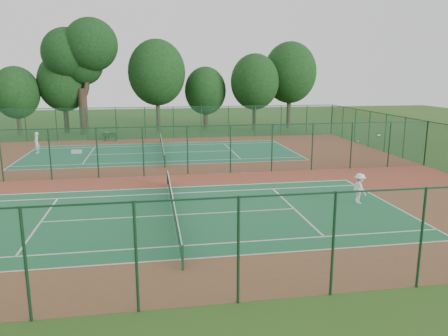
{
  "coord_description": "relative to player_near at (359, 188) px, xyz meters",
  "views": [
    {
      "loc": [
        -0.99,
        -30.27,
        7.08
      ],
      "look_at": [
        3.21,
        -5.5,
        1.6
      ],
      "focal_mm": 35.0,
      "sensor_mm": 36.0,
      "label": 1
    }
  ],
  "objects": [
    {
      "name": "tennis_net_near",
      "position": [
        -10.25,
        -0.38,
        -0.32
      ],
      "size": [
        0.1,
        12.9,
        0.97
      ],
      "color": "#153B20",
      "rests_on": "ground"
    },
    {
      "name": "evergreen_row",
      "position": [
        -9.75,
        32.87,
        -0.86
      ],
      "size": [
        39.0,
        5.0,
        12.0
      ],
      "primitive_type": null,
      "color": "black",
      "rests_on": "ground"
    },
    {
      "name": "ground",
      "position": [
        -10.25,
        8.62,
        -0.86
      ],
      "size": [
        120.0,
        120.0,
        0.0
      ],
      "primitive_type": "plane",
      "color": "#294C17",
      "rests_on": "ground"
    },
    {
      "name": "fence_north",
      "position": [
        -10.25,
        26.62,
        0.9
      ],
      "size": [
        40.0,
        0.09,
        3.5
      ],
      "color": "#194B2C",
      "rests_on": "ground"
    },
    {
      "name": "fence_east",
      "position": [
        9.75,
        8.62,
        0.9
      ],
      "size": [
        0.09,
        36.0,
        3.5
      ],
      "rotation": [
        0.0,
        0.0,
        1.57
      ],
      "color": "#1B5237",
      "rests_on": "ground"
    },
    {
      "name": "red_pad",
      "position": [
        -10.25,
        8.62,
        -0.86
      ],
      "size": [
        40.0,
        36.0,
        0.01
      ],
      "primitive_type": "cube",
      "color": "brown",
      "rests_on": "ground"
    },
    {
      "name": "kit_bag",
      "position": [
        -17.88,
        18.61,
        -0.69
      ],
      "size": [
        0.91,
        0.45,
        0.33
      ],
      "primitive_type": "cube",
      "rotation": [
        0.0,
        0.0,
        -0.15
      ],
      "color": "white",
      "rests_on": "red_pad"
    },
    {
      "name": "fence_divider",
      "position": [
        -10.25,
        8.62,
        0.9
      ],
      "size": [
        40.0,
        0.09,
        3.5
      ],
      "color": "#184828",
      "rests_on": "ground"
    },
    {
      "name": "court_near",
      "position": [
        -10.25,
        -0.38,
        -0.85
      ],
      "size": [
        23.77,
        10.97,
        0.01
      ],
      "primitive_type": "cube",
      "color": "#1E5F39",
      "rests_on": "red_pad"
    },
    {
      "name": "fence_south",
      "position": [
        -10.25,
        -9.38,
        0.9
      ],
      "size": [
        40.0,
        0.09,
        3.5
      ],
      "color": "#1B512E",
      "rests_on": "ground"
    },
    {
      "name": "big_tree",
      "position": [
        -18.82,
        31.92,
        8.52
      ],
      "size": [
        8.63,
        6.32,
        13.25
      ],
      "color": "#34241C",
      "rests_on": "ground"
    },
    {
      "name": "stray_ball_a",
      "position": [
        -6.58,
        8.34,
        -0.82
      ],
      "size": [
        0.06,
        0.06,
        0.06
      ],
      "primitive_type": "sphere",
      "color": "gold",
      "rests_on": "red_pad"
    },
    {
      "name": "player_far",
      "position": [
        -21.35,
        19.25,
        0.11
      ],
      "size": [
        0.47,
        0.71,
        1.9
      ],
      "primitive_type": "imported",
      "rotation": [
        0.0,
        0.0,
        -1.6
      ],
      "color": "white",
      "rests_on": "court_far"
    },
    {
      "name": "stray_ball_c",
      "position": [
        -8.76,
        8.33,
        -0.82
      ],
      "size": [
        0.06,
        0.06,
        0.06
      ],
      "primitive_type": "sphere",
      "color": "#D6E936",
      "rests_on": "red_pad"
    },
    {
      "name": "player_near",
      "position": [
        0.0,
        0.0,
        0.0
      ],
      "size": [
        0.77,
        1.16,
        1.69
      ],
      "primitive_type": "imported",
      "rotation": [
        0.0,
        0.0,
        1.7
      ],
      "color": "white",
      "rests_on": "court_near"
    },
    {
      "name": "trash_bin",
      "position": [
        -15.84,
        26.15,
        -0.42
      ],
      "size": [
        0.51,
        0.51,
        0.88
      ],
      "primitive_type": "cylinder",
      "rotation": [
        0.0,
        0.0,
        0.05
      ],
      "color": "slate",
      "rests_on": "red_pad"
    },
    {
      "name": "stray_ball_b",
      "position": [
        -4.77,
        8.34,
        -0.82
      ],
      "size": [
        0.07,
        0.07,
        0.07
      ],
      "primitive_type": "sphere",
      "color": "#B7D531",
      "rests_on": "red_pad"
    },
    {
      "name": "tennis_net_far",
      "position": [
        -10.25,
        17.62,
        -0.32
      ],
      "size": [
        0.1,
        12.9,
        0.97
      ],
      "color": "#13341A",
      "rests_on": "ground"
    },
    {
      "name": "bench",
      "position": [
        -15.5,
        25.61,
        -0.38
      ],
      "size": [
        1.56,
        0.82,
        0.92
      ],
      "rotation": [
        0.0,
        0.0,
        -0.27
      ],
      "color": "#133617",
      "rests_on": "red_pad"
    },
    {
      "name": "court_far",
      "position": [
        -10.25,
        17.62,
        -0.85
      ],
      "size": [
        23.77,
        10.97,
        0.01
      ],
      "primitive_type": "cube",
      "color": "#206649",
      "rests_on": "red_pad"
    }
  ]
}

